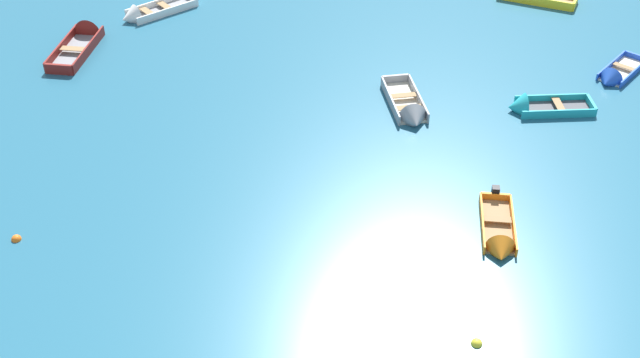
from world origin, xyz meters
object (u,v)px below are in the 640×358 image
at_px(rowboat_grey_outer_right, 410,112).
at_px(mooring_buoy_central, 477,344).
at_px(rowboat_orange_near_camera, 499,240).
at_px(mooring_buoy_outer_edge, 17,240).
at_px(rowboat_white_foreground_center, 143,14).
at_px(rowboat_turquoise_far_back, 532,107).
at_px(rowboat_blue_cluster_inner, 614,77).
at_px(rowboat_maroon_near_left, 84,38).

distance_m(rowboat_grey_outer_right, mooring_buoy_central, 11.24).
height_order(rowboat_orange_near_camera, mooring_buoy_outer_edge, rowboat_orange_near_camera).
bearing_deg(rowboat_orange_near_camera, rowboat_grey_outer_right, 95.01).
relative_size(rowboat_grey_outer_right, rowboat_orange_near_camera, 1.06).
bearing_deg(rowboat_grey_outer_right, mooring_buoy_central, -97.14).
relative_size(rowboat_grey_outer_right, mooring_buoy_central, 11.16).
relative_size(rowboat_white_foreground_center, mooring_buoy_central, 11.93).
distance_m(rowboat_turquoise_far_back, mooring_buoy_outer_edge, 18.84).
relative_size(rowboat_blue_cluster_inner, rowboat_orange_near_camera, 0.90).
distance_m(rowboat_maroon_near_left, rowboat_grey_outer_right, 14.77).
bearing_deg(rowboat_grey_outer_right, rowboat_orange_near_camera, -84.99).
bearing_deg(mooring_buoy_central, rowboat_turquoise_far_back, 60.37).
xyz_separation_m(rowboat_maroon_near_left, rowboat_orange_near_camera, (12.77, -15.90, -0.05)).
relative_size(rowboat_grey_outer_right, rowboat_white_foreground_center, 0.94).
xyz_separation_m(rowboat_grey_outer_right, mooring_buoy_outer_edge, (-13.82, -4.40, -0.18)).
distance_m(rowboat_blue_cluster_inner, rowboat_white_foreground_center, 20.58).
relative_size(rowboat_white_foreground_center, mooring_buoy_outer_edge, 11.97).
distance_m(rowboat_maroon_near_left, mooring_buoy_central, 22.34).
xyz_separation_m(rowboat_blue_cluster_inner, rowboat_grey_outer_right, (-8.75, -0.96, 0.05)).
bearing_deg(rowboat_orange_near_camera, rowboat_blue_cluster_inner, 46.07).
relative_size(rowboat_blue_cluster_inner, rowboat_turquoise_far_back, 0.88).
bearing_deg(rowboat_grey_outer_right, rowboat_turquoise_far_back, -6.93).
bearing_deg(rowboat_maroon_near_left, rowboat_white_foreground_center, 36.40).
bearing_deg(mooring_buoy_central, rowboat_grey_outer_right, 82.86).
bearing_deg(mooring_buoy_outer_edge, rowboat_turquoise_far_back, 11.75).
relative_size(rowboat_maroon_near_left, rowboat_orange_near_camera, 1.30).
xyz_separation_m(rowboat_turquoise_far_back, rowboat_orange_near_camera, (-3.98, -6.89, -0.01)).
height_order(rowboat_grey_outer_right, rowboat_orange_near_camera, rowboat_grey_outer_right).
height_order(rowboat_maroon_near_left, rowboat_orange_near_camera, rowboat_maroon_near_left).
bearing_deg(rowboat_maroon_near_left, rowboat_turquoise_far_back, -28.27).
xyz_separation_m(rowboat_grey_outer_right, rowboat_orange_near_camera, (0.65, -7.45, -0.04)).
distance_m(rowboat_blue_cluster_inner, rowboat_turquoise_far_back, 4.39).
height_order(rowboat_maroon_near_left, rowboat_turquoise_far_back, rowboat_maroon_near_left).
relative_size(rowboat_maroon_near_left, mooring_buoy_outer_edge, 13.67).
xyz_separation_m(rowboat_white_foreground_center, rowboat_orange_near_camera, (10.22, -17.78, -0.02)).
bearing_deg(rowboat_maroon_near_left, rowboat_orange_near_camera, -51.22).
bearing_deg(rowboat_turquoise_far_back, rowboat_maroon_near_left, 151.73).
bearing_deg(rowboat_turquoise_far_back, mooring_buoy_outer_edge, -168.25).
bearing_deg(rowboat_grey_outer_right, mooring_buoy_outer_edge, -162.35).
distance_m(rowboat_turquoise_far_back, mooring_buoy_central, 12.19).
bearing_deg(rowboat_orange_near_camera, mooring_buoy_outer_edge, 168.08).
bearing_deg(rowboat_blue_cluster_inner, rowboat_white_foreground_center, 152.91).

